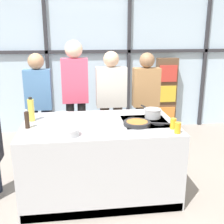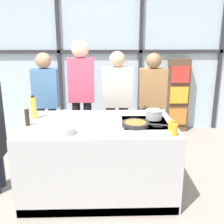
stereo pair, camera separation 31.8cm
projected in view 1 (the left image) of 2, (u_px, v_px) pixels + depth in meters
name	position (u px, v px, depth m)	size (l,w,h in m)	color
ground_plane	(100.00, 190.00, 3.51)	(18.00, 18.00, 0.00)	gray
back_window_wall	(89.00, 59.00, 5.32)	(6.40, 0.10, 2.80)	silver
bookshelf	(166.00, 94.00, 5.52)	(0.40, 0.19, 1.42)	brown
demo_island	(100.00, 158.00, 3.38)	(1.77, 1.07, 0.89)	#B7BABF
spectator_far_left	(39.00, 101.00, 4.08)	(0.38, 0.23, 1.62)	#232838
spectator_center_left	(75.00, 91.00, 4.11)	(0.38, 0.25, 1.79)	black
spectator_center_right	(111.00, 99.00, 4.22)	(0.45, 0.23, 1.64)	#47382D
spectator_far_right	(146.00, 98.00, 4.28)	(0.40, 0.23, 1.61)	#47382D
frying_pan	(138.00, 123.00, 3.18)	(0.55, 0.31, 0.04)	#232326
saucepan	(153.00, 113.00, 3.45)	(0.20, 0.37, 0.11)	silver
white_plate	(61.00, 114.00, 3.58)	(0.24, 0.24, 0.01)	white
mixing_bowl	(68.00, 132.00, 2.87)	(0.24, 0.24, 0.08)	silver
oil_bottle	(31.00, 110.00, 3.30)	(0.07, 0.07, 0.29)	#E0CC4C
pepper_grinder	(27.00, 120.00, 3.07)	(0.05, 0.05, 0.22)	#332319
juice_glass_near	(178.00, 128.00, 2.93)	(0.07, 0.07, 0.12)	orange
juice_glass_far	(173.00, 124.00, 3.06)	(0.07, 0.07, 0.12)	orange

